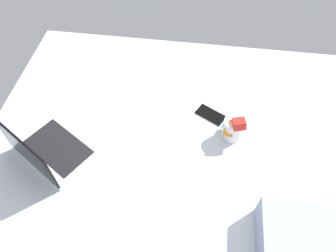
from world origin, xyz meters
TOP-DOWN VIEW (x-y plane):
  - bed_mattress at (0.00, 0.00)cm, footprint 180.00×140.00cm
  - laptop at (55.59, 16.88)cm, footprint 40.17×36.93cm
  - snack_cup at (-23.29, -4.90)cm, footprint 10.06×10.68cm
  - cell_phone at (-13.35, -16.10)cm, footprint 15.55×12.68cm

SIDE VIEW (x-z plane):
  - bed_mattress at x=0.00cm, z-range 0.00..18.00cm
  - cell_phone at x=-13.35cm, z-range 18.00..18.80cm
  - laptop at x=55.59cm, z-range 10.91..33.91cm
  - snack_cup at x=-23.29cm, z-range 16.97..31.18cm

